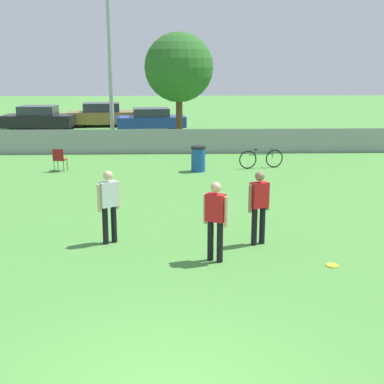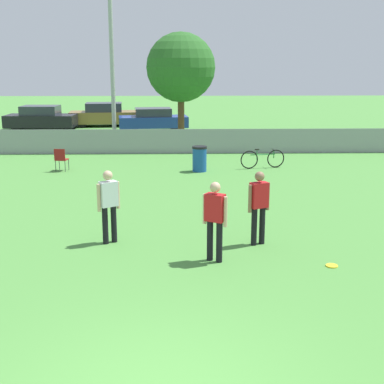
{
  "view_description": "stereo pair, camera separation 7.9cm",
  "coord_description": "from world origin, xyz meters",
  "px_view_note": "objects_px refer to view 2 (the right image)",
  "views": [
    {
      "loc": [
        0.18,
        -5.8,
        4.02
      ],
      "look_at": [
        0.59,
        6.35,
        1.05
      ],
      "focal_mm": 50.0,
      "sensor_mm": 36.0,
      "label": 1
    },
    {
      "loc": [
        0.25,
        -5.8,
        4.02
      ],
      "look_at": [
        0.59,
        6.35,
        1.05
      ],
      "focal_mm": 50.0,
      "sensor_mm": 36.0,
      "label": 2
    }
  ],
  "objects_px": {
    "trash_bin": "(200,159)",
    "parked_car_dark": "(41,118)",
    "player_defender_red": "(215,216)",
    "player_receiver_white": "(109,202)",
    "frisbee_disc": "(332,266)",
    "folding_chair_sideline": "(61,158)",
    "light_pole": "(111,29)",
    "player_thrower_red": "(259,203)",
    "parked_car_blue": "(153,120)",
    "bicycle_sideline": "(263,159)",
    "parked_car_tan": "(104,115)",
    "tree_near_pole": "(181,68)"
  },
  "relations": [
    {
      "from": "folding_chair_sideline",
      "to": "frisbee_disc",
      "type": "bearing_deg",
      "value": 136.49
    },
    {
      "from": "tree_near_pole",
      "to": "bicycle_sideline",
      "type": "distance_m",
      "value": 7.59
    },
    {
      "from": "light_pole",
      "to": "frisbee_disc",
      "type": "relative_size",
      "value": 37.77
    },
    {
      "from": "folding_chair_sideline",
      "to": "parked_car_tan",
      "type": "bearing_deg",
      "value": -79.5
    },
    {
      "from": "folding_chair_sideline",
      "to": "parked_car_blue",
      "type": "relative_size",
      "value": 0.2
    },
    {
      "from": "frisbee_disc",
      "to": "bicycle_sideline",
      "type": "bearing_deg",
      "value": 88.92
    },
    {
      "from": "frisbee_disc",
      "to": "parked_car_dark",
      "type": "height_order",
      "value": "parked_car_dark"
    },
    {
      "from": "player_defender_red",
      "to": "trash_bin",
      "type": "height_order",
      "value": "player_defender_red"
    },
    {
      "from": "trash_bin",
      "to": "parked_car_dark",
      "type": "distance_m",
      "value": 15.83
    },
    {
      "from": "light_pole",
      "to": "parked_car_dark",
      "type": "bearing_deg",
      "value": 126.42
    },
    {
      "from": "parked_car_tan",
      "to": "parked_car_blue",
      "type": "distance_m",
      "value": 4.06
    },
    {
      "from": "trash_bin",
      "to": "folding_chair_sideline",
      "type": "bearing_deg",
      "value": 178.02
    },
    {
      "from": "parked_car_dark",
      "to": "parked_car_blue",
      "type": "distance_m",
      "value": 6.85
    },
    {
      "from": "folding_chair_sideline",
      "to": "trash_bin",
      "type": "bearing_deg",
      "value": -172.64
    },
    {
      "from": "player_thrower_red",
      "to": "parked_car_blue",
      "type": "bearing_deg",
      "value": 74.02
    },
    {
      "from": "tree_near_pole",
      "to": "player_defender_red",
      "type": "xyz_separation_m",
      "value": [
        0.56,
        -15.94,
        -2.77
      ]
    },
    {
      "from": "player_receiver_white",
      "to": "trash_bin",
      "type": "xyz_separation_m",
      "value": [
        2.38,
        8.12,
        -0.49
      ]
    },
    {
      "from": "frisbee_disc",
      "to": "parked_car_blue",
      "type": "xyz_separation_m",
      "value": [
        -4.54,
        22.01,
        0.65
      ]
    },
    {
      "from": "parked_car_tan",
      "to": "player_thrower_red",
      "type": "bearing_deg",
      "value": -79.38
    },
    {
      "from": "light_pole",
      "to": "frisbee_disc",
      "type": "bearing_deg",
      "value": -68.53
    },
    {
      "from": "parked_car_tan",
      "to": "light_pole",
      "type": "bearing_deg",
      "value": -84.48
    },
    {
      "from": "tree_near_pole",
      "to": "folding_chair_sideline",
      "type": "relative_size",
      "value": 6.29
    },
    {
      "from": "player_receiver_white",
      "to": "parked_car_tan",
      "type": "relative_size",
      "value": 0.38
    },
    {
      "from": "player_receiver_white",
      "to": "frisbee_disc",
      "type": "distance_m",
      "value": 5.01
    },
    {
      "from": "player_receiver_white",
      "to": "parked_car_tan",
      "type": "xyz_separation_m",
      "value": [
        -3.13,
        22.89,
        -0.25
      ]
    },
    {
      "from": "folding_chair_sideline",
      "to": "parked_car_dark",
      "type": "distance_m",
      "value": 13.35
    },
    {
      "from": "player_receiver_white",
      "to": "folding_chair_sideline",
      "type": "bearing_deg",
      "value": 76.32
    },
    {
      "from": "tree_near_pole",
      "to": "frisbee_disc",
      "type": "bearing_deg",
      "value": -79.86
    },
    {
      "from": "tree_near_pole",
      "to": "parked_car_blue",
      "type": "height_order",
      "value": "tree_near_pole"
    },
    {
      "from": "tree_near_pole",
      "to": "frisbee_disc",
      "type": "distance_m",
      "value": 16.98
    },
    {
      "from": "parked_car_dark",
      "to": "bicycle_sideline",
      "type": "bearing_deg",
      "value": -44.99
    },
    {
      "from": "light_pole",
      "to": "tree_near_pole",
      "type": "relative_size",
      "value": 1.74
    },
    {
      "from": "parked_car_blue",
      "to": "parked_car_tan",
      "type": "bearing_deg",
      "value": 135.88
    },
    {
      "from": "folding_chair_sideline",
      "to": "tree_near_pole",
      "type": "bearing_deg",
      "value": -116.1
    },
    {
      "from": "tree_near_pole",
      "to": "player_receiver_white",
      "type": "bearing_deg",
      "value": -96.73
    },
    {
      "from": "player_defender_red",
      "to": "player_thrower_red",
      "type": "height_order",
      "value": "same"
    },
    {
      "from": "player_receiver_white",
      "to": "parked_car_dark",
      "type": "distance_m",
      "value": 22.12
    },
    {
      "from": "player_thrower_red",
      "to": "frisbee_disc",
      "type": "relative_size",
      "value": 6.72
    },
    {
      "from": "tree_near_pole",
      "to": "player_thrower_red",
      "type": "relative_size",
      "value": 3.23
    },
    {
      "from": "light_pole",
      "to": "player_thrower_red",
      "type": "bearing_deg",
      "value": -71.23
    },
    {
      "from": "bicycle_sideline",
      "to": "parked_car_dark",
      "type": "bearing_deg",
      "value": 121.28
    },
    {
      "from": "player_thrower_red",
      "to": "trash_bin",
      "type": "height_order",
      "value": "player_thrower_red"
    },
    {
      "from": "folding_chair_sideline",
      "to": "player_thrower_red",
      "type": "bearing_deg",
      "value": 135.39
    },
    {
      "from": "player_defender_red",
      "to": "light_pole",
      "type": "bearing_deg",
      "value": 134.14
    },
    {
      "from": "trash_bin",
      "to": "player_thrower_red",
      "type": "bearing_deg",
      "value": -83.31
    },
    {
      "from": "light_pole",
      "to": "parked_car_blue",
      "type": "distance_m",
      "value": 8.23
    },
    {
      "from": "player_defender_red",
      "to": "folding_chair_sideline",
      "type": "height_order",
      "value": "player_defender_red"
    },
    {
      "from": "player_thrower_red",
      "to": "bicycle_sideline",
      "type": "bearing_deg",
      "value": 55.53
    },
    {
      "from": "player_receiver_white",
      "to": "parked_car_dark",
      "type": "bearing_deg",
      "value": 75.13
    },
    {
      "from": "frisbee_disc",
      "to": "trash_bin",
      "type": "bearing_deg",
      "value": 103.21
    }
  ]
}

